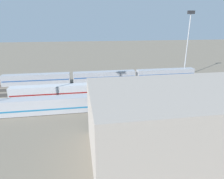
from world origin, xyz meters
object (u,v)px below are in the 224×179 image
train_on_track_4 (164,91)px  light_mast_0 (188,36)px  train_on_track_0 (104,76)px  train_on_track_3 (133,88)px  train_on_track_5 (135,100)px

train_on_track_4 → light_mast_0: 32.20m
train_on_track_0 → train_on_track_3: 16.54m
train_on_track_3 → train_on_track_4: bearing=148.0°
train_on_track_4 → train_on_track_5: size_ratio=0.09×
train_on_track_5 → train_on_track_3: size_ratio=1.61×
train_on_track_0 → light_mast_0: (-33.37, -2.27, 14.32)m
train_on_track_5 → light_mast_0: bearing=-136.5°
train_on_track_0 → light_mast_0: size_ratio=2.81×
train_on_track_5 → light_mast_0: size_ratio=4.52×
train_on_track_5 → train_on_track_0: bearing=-79.5°
train_on_track_4 → train_on_track_5: bearing=25.9°
train_on_track_4 → light_mast_0: (-18.42, -22.27, 14.19)m
train_on_track_5 → light_mast_0: light_mast_0 is taller
train_on_track_4 → train_on_track_3: (7.99, -5.00, -0.15)m
train_on_track_5 → train_on_track_4: bearing=-154.1°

